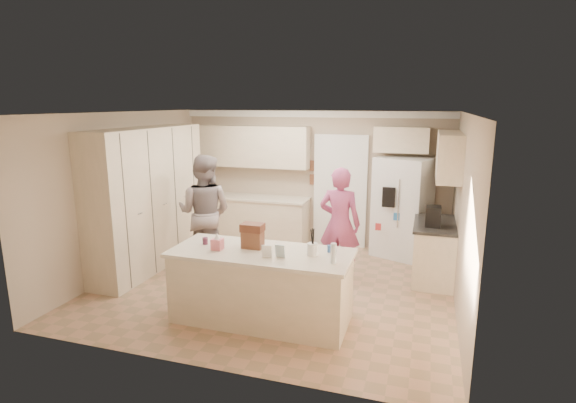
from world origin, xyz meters
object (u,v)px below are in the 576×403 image
(refrigerator, at_px, (402,208))
(coffee_maker, at_px, (433,216))
(island_base, at_px, (262,287))
(teen_girl, at_px, (340,224))
(utensil_crock, at_px, (312,249))
(tissue_box, at_px, (217,244))
(teen_boy, at_px, (205,213))
(dollhouse_body, at_px, (253,239))

(refrigerator, xyz_separation_m, coffee_maker, (0.51, -1.19, 0.17))
(refrigerator, xyz_separation_m, island_base, (-1.54, -3.09, -0.46))
(island_base, distance_m, teen_girl, 1.88)
(utensil_crock, distance_m, teen_girl, 1.65)
(tissue_box, relative_size, teen_boy, 0.07)
(teen_girl, bearing_deg, teen_boy, 8.89)
(island_base, relative_size, teen_boy, 1.14)
(tissue_box, relative_size, teen_girl, 0.08)
(coffee_maker, bearing_deg, teen_girl, -171.82)
(island_base, relative_size, dollhouse_body, 8.46)
(coffee_maker, distance_m, teen_girl, 1.41)
(coffee_maker, xyz_separation_m, island_base, (-2.05, -1.90, -0.63))
(dollhouse_body, relative_size, teen_girl, 0.15)
(teen_girl, bearing_deg, coffee_maker, -168.94)
(coffee_maker, xyz_separation_m, tissue_box, (-2.60, -2.00, -0.07))
(teen_boy, bearing_deg, dollhouse_body, 130.92)
(utensil_crock, bearing_deg, teen_boy, 147.23)
(refrigerator, height_order, teen_girl, refrigerator)
(coffee_maker, distance_m, island_base, 2.87)
(island_base, height_order, dollhouse_body, dollhouse_body)
(coffee_maker, relative_size, tissue_box, 2.14)
(refrigerator, height_order, teen_boy, teen_boy)
(dollhouse_body, height_order, teen_boy, teen_boy)
(refrigerator, height_order, coffee_maker, refrigerator)
(island_base, xyz_separation_m, tissue_box, (-0.55, -0.10, 0.56))
(tissue_box, relative_size, dollhouse_body, 0.54)
(island_base, xyz_separation_m, utensil_crock, (0.65, 0.05, 0.56))
(island_base, relative_size, tissue_box, 15.71)
(teen_girl, bearing_deg, refrigerator, -119.22)
(island_base, bearing_deg, utensil_crock, 4.40)
(tissue_box, xyz_separation_m, dollhouse_body, (0.40, 0.20, 0.04))
(refrigerator, distance_m, teen_girl, 1.64)
(tissue_box, bearing_deg, coffee_maker, 37.57)
(dollhouse_body, bearing_deg, teen_boy, 135.72)
(teen_boy, relative_size, teen_girl, 1.08)
(utensil_crock, relative_size, dollhouse_body, 0.58)
(island_base, bearing_deg, refrigerator, 63.53)
(coffee_maker, bearing_deg, refrigerator, 113.37)
(dollhouse_body, bearing_deg, teen_girl, 62.96)
(refrigerator, relative_size, tissue_box, 12.86)
(teen_boy, height_order, teen_girl, teen_boy)
(tissue_box, distance_m, dollhouse_body, 0.45)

